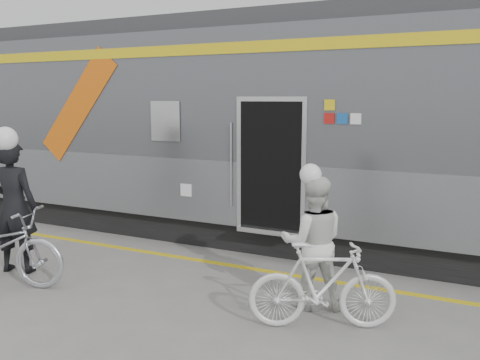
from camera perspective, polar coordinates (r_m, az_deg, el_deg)
The scene contains 8 objects.
ground at distance 6.44m, azimuth -8.66°, elevation -15.23°, with size 90.00×90.00×0.00m, color slate.
train at distance 10.45m, azimuth -4.56°, elevation 5.88°, with size 24.00×3.17×4.10m.
safety_strip at distance 8.17m, azimuth 0.01°, elevation -9.72°, with size 24.00×0.12×0.01m, color gold.
man at distance 8.45m, azimuth -24.08°, elevation -2.74°, with size 0.75×0.49×2.04m, color black.
woman at distance 6.53m, azimuth 8.19°, elevation -6.94°, with size 0.83×0.64×1.70m, color silver.
bicycle_right at distance 6.05m, azimuth 9.25°, elevation -11.63°, with size 0.48×1.71×1.03m, color silver.
helmet_man at distance 8.31m, azimuth -24.62°, elevation 5.38°, with size 0.35×0.35×0.35m, color white.
helmet_woman at distance 6.32m, azimuth 8.39°, elevation 1.66°, with size 0.27×0.27×0.27m, color white.
Camera 1 is at (3.37, -4.81, 2.65)m, focal length 38.00 mm.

